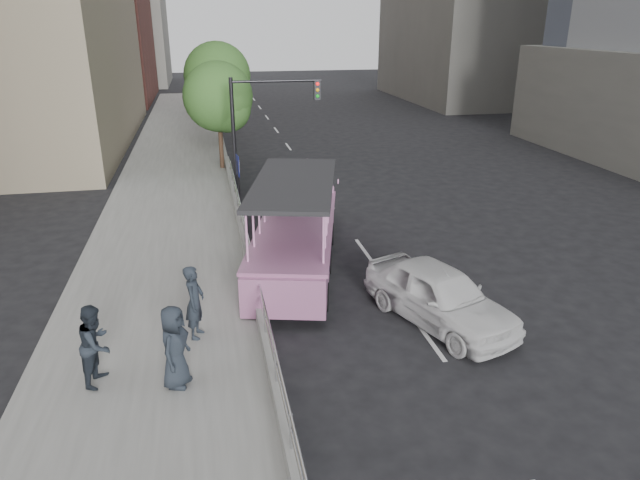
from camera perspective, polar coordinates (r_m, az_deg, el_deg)
The scene contains 13 objects.
ground at distance 16.30m, azimuth 4.86°, elevation -6.57°, with size 160.00×160.00×0.00m, color black.
sidewalk at distance 24.99m, azimuth -14.52°, elevation 3.20°, with size 5.50×80.00×0.30m, color gray.
kerb_wall at distance 17.36m, azimuth -6.90°, elevation -3.08°, with size 0.24×30.00×0.36m, color #A2A29D.
guardrail at distance 17.10m, azimuth -7.00°, elevation -1.06°, with size 0.07×22.00×0.71m.
duck_boat at distance 18.88m, azimuth -2.19°, elevation 1.25°, with size 4.40×9.50×3.07m.
car at distance 15.40m, azimuth 11.86°, elevation -5.41°, with size 1.87×4.65×1.58m, color silver.
pedestrian_near at distance 14.09m, azimuth -12.42°, elevation -6.06°, with size 0.68×0.45×1.86m, color #20272F.
pedestrian_mid at distance 13.03m, azimuth -21.49°, elevation -9.67°, with size 0.88×0.68×1.81m, color #20272F.
pedestrian_far at distance 12.41m, azimuth -14.33°, elevation -10.30°, with size 0.90×0.59×1.84m, color #20272F.
parking_sign at distance 23.20m, azimuth -8.16°, elevation 6.13°, with size 0.10×0.58×2.57m.
traffic_signal at distance 26.74m, azimuth -6.12°, elevation 12.29°, with size 4.20×0.32×5.20m.
street_tree_near at distance 29.99m, azimuth -9.95°, elevation 13.67°, with size 3.52×3.52×5.72m.
street_tree_far at distance 35.91m, azimuth -10.05°, elevation 15.63°, with size 3.97×3.97×6.45m.
Camera 1 is at (-4.21, -13.82, 7.55)m, focal length 32.00 mm.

